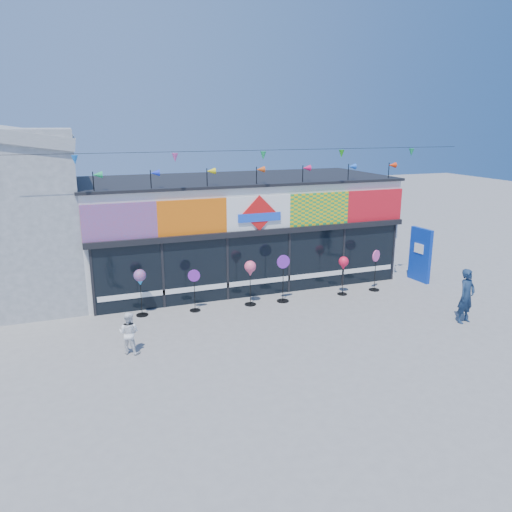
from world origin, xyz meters
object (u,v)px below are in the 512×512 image
blue_sign (420,255)px  spinner_3 (283,277)px  child (129,333)px  spinner_2 (250,270)px  spinner_1 (194,289)px  adult_man (466,296)px  spinner_4 (343,264)px  spinner_5 (375,269)px  spinner_0 (140,279)px

blue_sign → spinner_3: size_ratio=1.26×
child → spinner_2: bearing=-119.0°
spinner_1 → spinner_3: size_ratio=0.85×
adult_man → child: (-10.30, 1.43, -0.28)m
spinner_1 → child: size_ratio=1.21×
blue_sign → spinner_1: blue_sign is taller
blue_sign → spinner_4: (-3.75, -0.43, 0.08)m
spinner_5 → adult_man: 3.84m
spinner_4 → spinner_5: spinner_5 is taller
spinner_0 → spinner_4: (7.30, -0.45, -0.11)m
child → spinner_1: bearing=-101.9°
blue_sign → spinner_4: 3.78m
spinner_1 → spinner_4: 5.57m
spinner_2 → child: 5.09m
adult_man → child: adult_man is taller
spinner_0 → child: size_ratio=1.33×
spinner_3 → spinner_2: bearing=176.3°
spinner_3 → spinner_5: size_ratio=1.08×
blue_sign → spinner_5: blue_sign is taller
spinner_2 → spinner_5: spinner_2 is taller
blue_sign → spinner_2: size_ratio=1.35×
spinner_0 → spinner_3: size_ratio=0.93×
spinner_0 → spinner_3: 4.95m
spinner_1 → spinner_2: 2.03m
blue_sign → spinner_0: bearing=174.4°
spinner_5 → spinner_3: bearing=179.0°
blue_sign → spinner_3: (-6.13, -0.36, -0.18)m
spinner_1 → child: spinner_1 is taller
spinner_3 → spinner_0: bearing=175.6°
blue_sign → spinner_3: 6.15m
adult_man → spinner_3: bearing=127.3°
spinner_2 → spinner_4: bearing=-2.4°
spinner_0 → spinner_5: spinner_0 is taller
spinner_0 → adult_man: bearing=-23.5°
spinner_3 → adult_man: size_ratio=0.97×
spinner_3 → adult_man: (4.68, -3.79, -0.03)m
spinner_2 → blue_sign: bearing=2.2°
spinner_5 → adult_man: (0.91, -3.73, 0.04)m
spinner_4 → spinner_2: bearing=177.6°
blue_sign → spinner_5: (-2.36, -0.43, -0.25)m
adult_man → child: size_ratio=1.47×
spinner_5 → spinner_1: bearing=177.9°
blue_sign → spinner_2: 7.35m
spinner_3 → spinner_4: size_ratio=1.18×
spinner_4 → adult_man: adult_man is taller
spinner_0 → spinner_4: spinner_0 is taller
spinner_0 → spinner_2: spinner_2 is taller
spinner_0 → spinner_4: bearing=-3.5°
spinner_4 → spinner_0: bearing=176.5°
spinner_3 → child: size_ratio=1.43×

